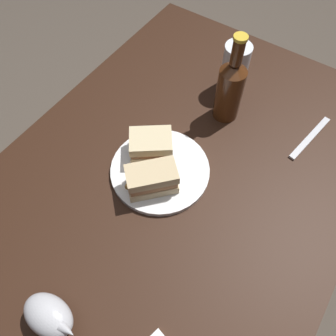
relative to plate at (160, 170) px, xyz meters
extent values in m
plane|color=#4C4238|center=(-0.01, 0.04, -0.74)|extent=(6.00, 6.00, 0.00)
cube|color=black|center=(-0.01, 0.04, -0.37)|extent=(1.20, 0.84, 0.74)
cylinder|color=white|center=(0.00, 0.00, 0.00)|extent=(0.25, 0.25, 0.01)
cube|color=beige|center=(-0.03, -0.05, 0.02)|extent=(0.12, 0.13, 0.02)
cube|color=#8C5B3D|center=(-0.03, -0.05, 0.04)|extent=(0.12, 0.12, 0.01)
cube|color=beige|center=(-0.03, -0.05, 0.06)|extent=(0.12, 0.13, 0.02)
cube|color=#CCB284|center=(0.05, 0.01, 0.02)|extent=(0.13, 0.13, 0.03)
cube|color=#B27A4C|center=(0.05, 0.01, 0.04)|extent=(0.12, 0.12, 0.02)
cube|color=#CCB284|center=(0.05, 0.01, 0.06)|extent=(0.13, 0.13, 0.03)
cube|color=#B77F33|center=(0.08, -0.02, 0.01)|extent=(0.03, 0.05, 0.01)
cube|color=gold|center=(0.08, -0.01, 0.02)|extent=(0.04, 0.03, 0.02)
cube|color=#AD702D|center=(0.04, 0.00, 0.02)|extent=(0.05, 0.05, 0.02)
cylinder|color=white|center=(-0.36, 0.01, 0.07)|extent=(0.07, 0.07, 0.14)
cylinder|color=orange|center=(-0.36, 0.01, 0.04)|extent=(0.07, 0.07, 0.10)
cylinder|color=#B7B7BC|center=(0.40, 0.02, 0.00)|extent=(0.04, 0.04, 0.02)
ellipsoid|color=#B7B7BC|center=(0.40, 0.02, 0.04)|extent=(0.07, 0.11, 0.05)
ellipsoid|color=#381E0F|center=(0.40, 0.02, 0.04)|extent=(0.06, 0.09, 0.02)
cone|color=#B7B7BC|center=(0.40, 0.07, 0.05)|extent=(0.02, 0.03, 0.02)
cylinder|color=#47230F|center=(-0.26, 0.04, 0.07)|extent=(0.07, 0.07, 0.15)
cone|color=#47230F|center=(-0.26, 0.04, 0.16)|extent=(0.07, 0.07, 0.02)
cylinder|color=#47230F|center=(-0.26, 0.04, 0.21)|extent=(0.03, 0.03, 0.07)
cylinder|color=gold|center=(-0.26, 0.04, 0.24)|extent=(0.03, 0.03, 0.01)
cube|color=silver|center=(-0.31, 0.27, 0.00)|extent=(0.18, 0.05, 0.01)
camera|label=1|loc=(0.36, 0.27, 0.72)|focal=36.50mm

